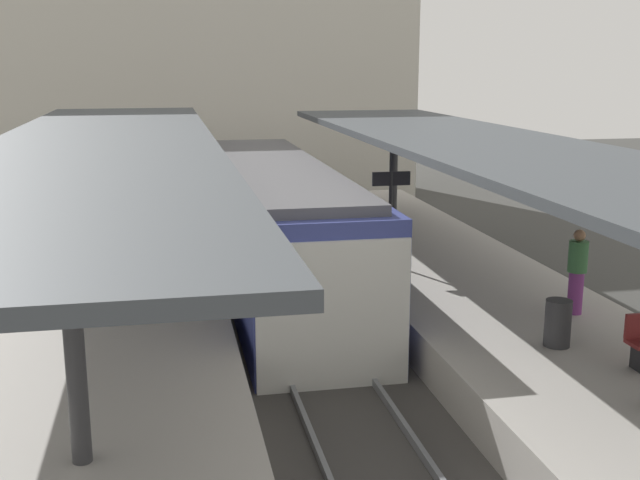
# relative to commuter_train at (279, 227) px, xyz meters

# --- Properties ---
(ground_plane) EXTENTS (80.00, 80.00, 0.00)m
(ground_plane) POSITION_rel_commuter_train_xyz_m (0.00, -4.66, -1.73)
(ground_plane) COLOR #383835
(platform_left) EXTENTS (4.40, 28.00, 1.00)m
(platform_left) POSITION_rel_commuter_train_xyz_m (-3.80, -4.66, -1.23)
(platform_left) COLOR #ADA8A0
(platform_left) RESTS_ON ground_plane
(platform_right) EXTENTS (4.40, 28.00, 1.00)m
(platform_right) POSITION_rel_commuter_train_xyz_m (3.80, -4.66, -1.23)
(platform_right) COLOR #ADA8A0
(platform_right) RESTS_ON ground_plane
(track_ballast) EXTENTS (3.20, 28.00, 0.20)m
(track_ballast) POSITION_rel_commuter_train_xyz_m (0.00, -4.66, -1.63)
(track_ballast) COLOR #423F3D
(track_ballast) RESTS_ON ground_plane
(rail_near_side) EXTENTS (0.08, 28.00, 0.14)m
(rail_near_side) POSITION_rel_commuter_train_xyz_m (-0.72, -4.66, -1.46)
(rail_near_side) COLOR slate
(rail_near_side) RESTS_ON track_ballast
(rail_far_side) EXTENTS (0.08, 28.00, 0.14)m
(rail_far_side) POSITION_rel_commuter_train_xyz_m (0.72, -4.66, -1.46)
(rail_far_side) COLOR slate
(rail_far_side) RESTS_ON track_ballast
(commuter_train) EXTENTS (2.78, 12.63, 3.10)m
(commuter_train) POSITION_rel_commuter_train_xyz_m (0.00, 0.00, 0.00)
(commuter_train) COLOR #38428C
(commuter_train) RESTS_ON track_ballast
(canopy_left) EXTENTS (4.18, 21.00, 3.24)m
(canopy_left) POSITION_rel_commuter_train_xyz_m (-3.80, -3.26, 2.40)
(canopy_left) COLOR #333335
(canopy_left) RESTS_ON platform_left
(canopy_right) EXTENTS (4.18, 21.00, 3.09)m
(canopy_right) POSITION_rel_commuter_train_xyz_m (3.80, -3.26, 2.25)
(canopy_right) COLOR #333335
(canopy_right) RESTS_ON platform_right
(platform_sign) EXTENTS (0.90, 0.08, 2.21)m
(platform_sign) POSITION_rel_commuter_train_xyz_m (2.44, -1.31, 0.90)
(platform_sign) COLOR #262628
(platform_sign) RESTS_ON platform_right
(litter_bin) EXTENTS (0.44, 0.44, 0.80)m
(litter_bin) POSITION_rel_commuter_train_xyz_m (3.68, -7.08, -0.33)
(litter_bin) COLOR #2D2D30
(litter_bin) RESTS_ON platform_right
(passenger_near_bench) EXTENTS (0.36, 0.36, 1.63)m
(passenger_near_bench) POSITION_rel_commuter_train_xyz_m (4.85, -5.54, 0.12)
(passenger_near_bench) COLOR #7A337A
(passenger_near_bench) RESTS_ON platform_right
(station_building_backdrop) EXTENTS (18.00, 6.00, 11.00)m
(station_building_backdrop) POSITION_rel_commuter_train_xyz_m (-1.42, 15.34, 3.77)
(station_building_backdrop) COLOR beige
(station_building_backdrop) RESTS_ON ground_plane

